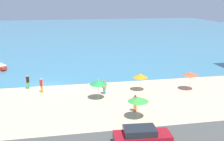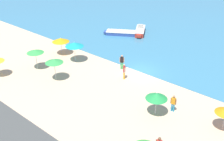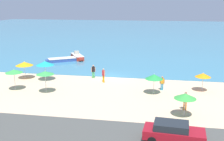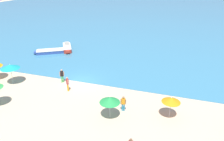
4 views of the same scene
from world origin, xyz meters
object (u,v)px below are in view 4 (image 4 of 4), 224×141
Objects in this scene: beach_umbrella_7 at (10,67)px; beach_umbrella_6 at (171,100)px; bather_3 at (62,75)px; bather_1 at (123,103)px; beach_umbrella_2 at (110,100)px; skiff_offshore at (50,51)px; skiff_nearshore at (67,48)px; bather_0 at (68,83)px.

beach_umbrella_6 is at bearing -3.50° from beach_umbrella_7.
bather_3 is at bearing 20.39° from beach_umbrella_7.
bather_1 is 9.74m from bather_3.
beach_umbrella_7 is at bearing 176.50° from beach_umbrella_6.
bather_3 reaches higher than bather_1.
beach_umbrella_2 reaches higher than beach_umbrella_6.
skiff_offshore is (-1.90, 11.43, -1.95)m from beach_umbrella_7.
bather_3 is (-13.51, 3.34, -0.89)m from beach_umbrella_6.
beach_umbrella_6 is 24.46m from skiff_nearshore.
beach_umbrella_2 reaches higher than bather_1.
skiff_nearshore is (-19.25, 15.03, -1.44)m from beach_umbrella_6.
bather_3 reaches higher than skiff_offshore.
beach_umbrella_2 is 0.46× the size of skiff_offshore.
skiff_nearshore is (0.07, 13.85, -1.82)m from beach_umbrella_7.
skiff_offshore is (-21.22, 12.61, -1.57)m from beach_umbrella_6.
bather_1 is at bearing -22.34° from bather_3.
beach_umbrella_2 is at bearing -28.54° from bather_0.
skiff_offshore is at bearing 149.27° from beach_umbrella_6.
bather_0 reaches higher than bather_3.
skiff_nearshore is (-5.74, 11.69, -0.55)m from bather_3.
beach_umbrella_6 is 13.95m from bather_3.
beach_umbrella_2 is 1.28× the size of bather_3.
skiff_offshore is (-15.81, 14.47, -1.64)m from beach_umbrella_2.
bather_0 is at bearing -60.91° from skiff_nearshore.
beach_umbrella_7 is (-13.90, 3.04, 0.31)m from beach_umbrella_2.
beach_umbrella_6 is 1.31× the size of bather_1.
bather_0 is 15.38m from skiff_nearshore.
bather_0 is at bearing 151.46° from beach_umbrella_2.
bather_0 is at bearing -45.06° from bather_3.
beach_umbrella_6 is at bearing -30.73° from skiff_offshore.
bather_1 is 0.33× the size of skiff_offshore.
bather_1 is (7.27, -1.96, -0.08)m from bather_0.
beach_umbrella_6 reaches higher than skiff_offshore.
beach_umbrella_7 is 7.66m from bather_0.
beach_umbrella_2 reaches higher than bather_3.
beach_umbrella_6 is at bearing -7.75° from bather_0.
beach_umbrella_2 is at bearing -50.68° from skiff_nearshore.
bather_0 is 14.52m from skiff_offshore.
bather_0 is at bearing -49.38° from skiff_offshore.
skiff_nearshore is at bearing 129.32° from beach_umbrella_2.
bather_0 is 0.36× the size of skiff_offshore.
bather_1 is (14.81, -1.54, -1.35)m from beach_umbrella_7.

